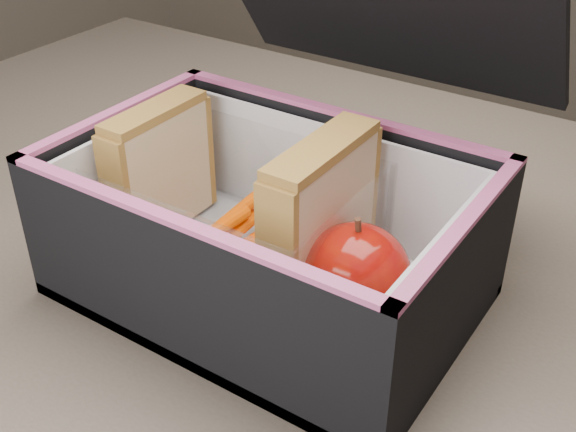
% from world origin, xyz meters
% --- Properties ---
extents(kitchen_table, '(1.20, 0.80, 0.75)m').
position_xyz_m(kitchen_table, '(0.00, 0.00, 0.66)').
color(kitchen_table, brown).
rests_on(kitchen_table, ground).
extents(lunch_bag, '(0.28, 0.30, 0.26)m').
position_xyz_m(lunch_bag, '(-0.03, -0.02, 0.81)').
color(lunch_bag, black).
rests_on(lunch_bag, kitchen_table).
extents(plastic_tub, '(0.19, 0.14, 0.08)m').
position_xyz_m(plastic_tub, '(-0.07, -0.02, 0.80)').
color(plastic_tub, white).
rests_on(plastic_tub, lunch_bag).
extents(sandwich_left, '(0.03, 0.09, 0.10)m').
position_xyz_m(sandwich_left, '(-0.14, -0.02, 0.82)').
color(sandwich_left, '#E7C38B').
rests_on(sandwich_left, plastic_tub).
extents(sandwich_right, '(0.03, 0.10, 0.11)m').
position_xyz_m(sandwich_right, '(0.00, -0.02, 0.82)').
color(sandwich_right, '#E7C38B').
rests_on(sandwich_right, plastic_tub).
extents(carrot_sticks, '(0.03, 0.12, 0.03)m').
position_xyz_m(carrot_sticks, '(-0.07, -0.03, 0.78)').
color(carrot_sticks, '#FF4500').
rests_on(carrot_sticks, plastic_tub).
extents(paper_napkin, '(0.09, 0.09, 0.01)m').
position_xyz_m(paper_napkin, '(0.04, -0.03, 0.77)').
color(paper_napkin, white).
rests_on(paper_napkin, lunch_bag).
extents(red_apple, '(0.08, 0.08, 0.08)m').
position_xyz_m(red_apple, '(0.04, -0.04, 0.80)').
color(red_apple, '#820208').
rests_on(red_apple, paper_napkin).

